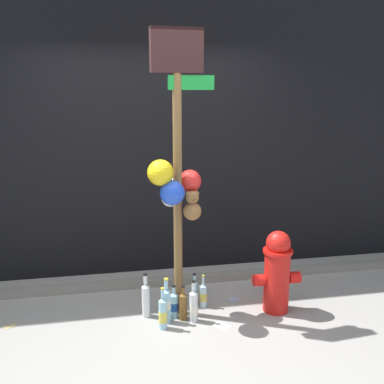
{
  "coord_description": "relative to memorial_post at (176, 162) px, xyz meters",
  "views": [
    {
      "loc": [
        -0.42,
        -3.37,
        2.05
      ],
      "look_at": [
        0.31,
        0.42,
        1.15
      ],
      "focal_mm": 42.25,
      "sensor_mm": 36.0,
      "label": 1
    }
  ],
  "objects": [
    {
      "name": "fire_hydrant",
      "position": [
        0.92,
        -0.11,
        -1.03
      ],
      "size": [
        0.45,
        0.27,
        0.78
      ],
      "color": "red",
      "rests_on": "ground_plane"
    },
    {
      "name": "litter_2",
      "position": [
        -1.49,
        0.05,
        -1.42
      ],
      "size": [
        0.12,
        0.11,
        0.01
      ],
      "primitive_type": "cube",
      "rotation": [
        0.0,
        0.0,
        0.53
      ],
      "color": "tan",
      "rests_on": "ground_plane"
    },
    {
      "name": "bottle_1",
      "position": [
        -0.29,
        0.01,
        -1.25
      ],
      "size": [
        0.07,
        0.07,
        0.41
      ],
      "color": "silver",
      "rests_on": "ground_plane"
    },
    {
      "name": "litter_1",
      "position": [
        0.59,
        0.17,
        -1.42
      ],
      "size": [
        0.13,
        0.14,
        0.01
      ],
      "primitive_type": "cube",
      "rotation": [
        0.0,
        0.0,
        2.41
      ],
      "color": "#8C99B2",
      "rests_on": "ground_plane"
    },
    {
      "name": "litter_0",
      "position": [
        0.35,
        -0.3,
        -1.42
      ],
      "size": [
        0.18,
        0.18,
        0.01
      ],
      "primitive_type": "cube",
      "rotation": [
        0.0,
        0.0,
        2.34
      ],
      "color": "silver",
      "rests_on": "ground_plane"
    },
    {
      "name": "bottle_2",
      "position": [
        0.03,
        -0.12,
        -1.29
      ],
      "size": [
        0.07,
        0.07,
        0.33
      ],
      "color": "brown",
      "rests_on": "ground_plane"
    },
    {
      "name": "bottle_4",
      "position": [
        -0.04,
        -0.06,
        -1.3
      ],
      "size": [
        0.08,
        0.08,
        0.31
      ],
      "color": "#93CCE0",
      "rests_on": "ground_plane"
    },
    {
      "name": "building_wall",
      "position": [
        -0.17,
        1.16,
        0.51
      ],
      "size": [
        10.0,
        0.2,
        3.86
      ],
      "color": "black",
      "rests_on": "ground_plane"
    },
    {
      "name": "bottle_0",
      "position": [
        0.12,
        -0.16,
        -1.28
      ],
      "size": [
        0.08,
        0.08,
        0.39
      ],
      "color": "silver",
      "rests_on": "ground_plane"
    },
    {
      "name": "memorial_post",
      "position": [
        0.0,
        0.0,
        0.0
      ],
      "size": [
        0.59,
        0.42,
        2.52
      ],
      "color": "brown",
      "rests_on": "ground_plane"
    },
    {
      "name": "bottle_7",
      "position": [
        0.26,
        0.09,
        -1.31
      ],
      "size": [
        0.07,
        0.07,
        0.32
      ],
      "color": "#B2DBEA",
      "rests_on": "ground_plane"
    },
    {
      "name": "bottle_3",
      "position": [
        -0.12,
        -0.14,
        -1.25
      ],
      "size": [
        0.08,
        0.08,
        0.42
      ],
      "color": "#93CCE0",
      "rests_on": "ground_plane"
    },
    {
      "name": "bottle_5",
      "position": [
        0.19,
        0.15,
        -1.29
      ],
      "size": [
        0.06,
        0.06,
        0.32
      ],
      "color": "#93CCE0",
      "rests_on": "ground_plane"
    },
    {
      "name": "bottle_6",
      "position": [
        -0.16,
        -0.24,
        -1.28
      ],
      "size": [
        0.07,
        0.07,
        0.38
      ],
      "color": "#93CCE0",
      "rests_on": "ground_plane"
    },
    {
      "name": "ground_plane",
      "position": [
        -0.17,
        -0.41,
        -1.42
      ],
      "size": [
        14.0,
        14.0,
        0.0
      ],
      "primitive_type": "plane",
      "color": "gray"
    },
    {
      "name": "curb_strip",
      "position": [
        -0.17,
        0.65,
        -1.38
      ],
      "size": [
        8.0,
        0.12,
        0.08
      ],
      "primitive_type": "cube",
      "color": "slate",
      "rests_on": "ground_plane"
    }
  ]
}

